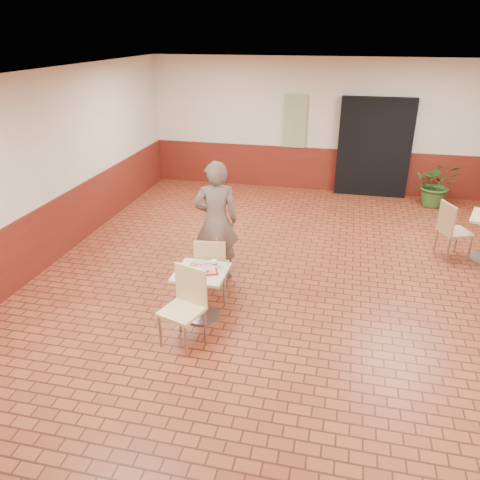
% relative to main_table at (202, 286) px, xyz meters
% --- Properties ---
extents(room_shell, '(8.01, 10.01, 3.01)m').
position_rel_main_table_xyz_m(room_shell, '(1.09, 0.86, 1.04)').
color(room_shell, brown).
rests_on(room_shell, ground).
extents(wainscot_band, '(8.00, 10.00, 1.00)m').
position_rel_main_table_xyz_m(wainscot_band, '(1.09, 0.86, 0.04)').
color(wainscot_band, '#5B1A11').
rests_on(wainscot_band, ground).
extents(corridor_doorway, '(1.60, 0.22, 2.20)m').
position_rel_main_table_xyz_m(corridor_doorway, '(2.29, 5.74, 0.64)').
color(corridor_doorway, black).
rests_on(corridor_doorway, ground).
extents(promo_poster, '(0.50, 0.03, 1.20)m').
position_rel_main_table_xyz_m(promo_poster, '(0.49, 5.80, 1.14)').
color(promo_poster, gray).
rests_on(promo_poster, wainscot_band).
extents(main_table, '(0.65, 0.65, 0.69)m').
position_rel_main_table_xyz_m(main_table, '(0.00, 0.00, 0.00)').
color(main_table, beige).
rests_on(main_table, ground).
extents(chair_main_front, '(0.57, 0.57, 0.98)m').
position_rel_main_table_xyz_m(chair_main_front, '(-0.03, -0.54, 0.08)').
color(chair_main_front, '#E0CA86').
rests_on(chair_main_front, ground).
extents(chair_main_back, '(0.48, 0.48, 0.94)m').
position_rel_main_table_xyz_m(chair_main_back, '(-0.01, 0.51, 0.06)').
color(chair_main_back, tan).
rests_on(chair_main_back, ground).
extents(customer, '(0.78, 0.64, 1.84)m').
position_rel_main_table_xyz_m(customer, '(-0.11, 1.14, 0.46)').
color(customer, '#66584F').
rests_on(customer, ground).
extents(serving_tray, '(0.40, 0.31, 0.02)m').
position_rel_main_table_xyz_m(serving_tray, '(0.00, 0.00, 0.24)').
color(serving_tray, '#B50D1E').
rests_on(serving_tray, main_table).
extents(ring_donut, '(0.12, 0.12, 0.03)m').
position_rel_main_table_xyz_m(ring_donut, '(-0.14, 0.10, 0.26)').
color(ring_donut, gold).
rests_on(ring_donut, serving_tray).
extents(long_john_donut, '(0.16, 0.11, 0.04)m').
position_rel_main_table_xyz_m(long_john_donut, '(0.05, -0.07, 0.27)').
color(long_john_donut, '#B35A34').
rests_on(long_john_donut, serving_tray).
extents(paper_cup, '(0.08, 0.08, 0.10)m').
position_rel_main_table_xyz_m(paper_cup, '(0.15, 0.10, 0.30)').
color(paper_cup, white).
rests_on(paper_cup, serving_tray).
extents(chair_second_left, '(0.58, 0.58, 0.97)m').
position_rel_main_table_xyz_m(chair_second_left, '(3.50, 2.64, 0.08)').
color(chair_second_left, tan).
rests_on(chair_second_left, ground).
extents(potted_plant, '(0.95, 0.84, 0.99)m').
position_rel_main_table_xyz_m(potted_plant, '(3.65, 5.26, 0.03)').
color(potted_plant, '#2E5722').
rests_on(potted_plant, ground).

